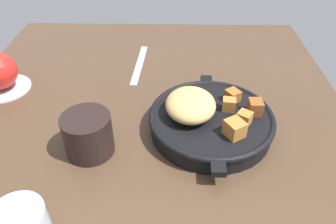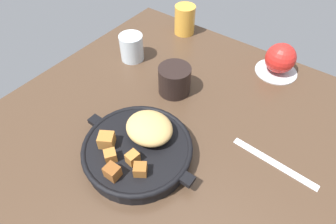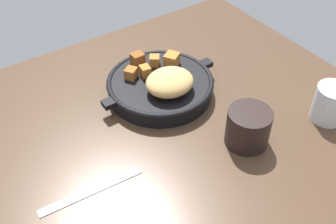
{
  "view_description": "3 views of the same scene",
  "coord_description": "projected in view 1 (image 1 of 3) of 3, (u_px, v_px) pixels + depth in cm",
  "views": [
    {
      "loc": [
        -51.49,
        -5.0,
        41.27
      ],
      "look_at": [
        -4.5,
        -4.05,
        4.13
      ],
      "focal_mm": 34.44,
      "sensor_mm": 36.0,
      "label": 1
    },
    {
      "loc": [
        21.23,
        -36.4,
        52.14
      ],
      "look_at": [
        -3.95,
        -2.23,
        6.04
      ],
      "focal_mm": 30.16,
      "sensor_mm": 36.0,
      "label": 2
    },
    {
      "loc": [
        33.39,
        47.48,
        58.32
      ],
      "look_at": [
        0.14,
        -1.91,
        4.48
      ],
      "focal_mm": 43.66,
      "sensor_mm": 36.0,
      "label": 3
    }
  ],
  "objects": [
    {
      "name": "ground_plane",
      "position": [
        149.0,
        118.0,
        0.67
      ],
      "size": [
        91.05,
        83.11,
        2.4
      ],
      "primitive_type": "cube",
      "color": "#473323"
    },
    {
      "name": "cast_iron_skillet",
      "position": [
        209.0,
        119.0,
        0.6
      ],
      "size": [
        27.91,
        23.59,
        8.1
      ],
      "color": "black",
      "rests_on": "ground_plane"
    },
    {
      "name": "saucer_plate",
      "position": [
        4.0,
        88.0,
        0.73
      ],
      "size": [
        11.85,
        11.85,
        0.6
      ],
      "primitive_type": "cylinder",
      "color": "#B7BABF",
      "rests_on": "ground_plane"
    },
    {
      "name": "butter_knife",
      "position": [
        139.0,
        64.0,
        0.82
      ],
      "size": [
        19.28,
        2.74,
        0.36
      ],
      "primitive_type": "cube",
      "rotation": [
        0.0,
        0.0,
        -0.06
      ],
      "color": "silver",
      "rests_on": "ground_plane"
    },
    {
      "name": "coffee_mug_dark",
      "position": [
        88.0,
        134.0,
        0.56
      ],
      "size": [
        8.52,
        8.52,
        7.55
      ],
      "primitive_type": "cylinder",
      "color": "black",
      "rests_on": "ground_plane"
    }
  ]
}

